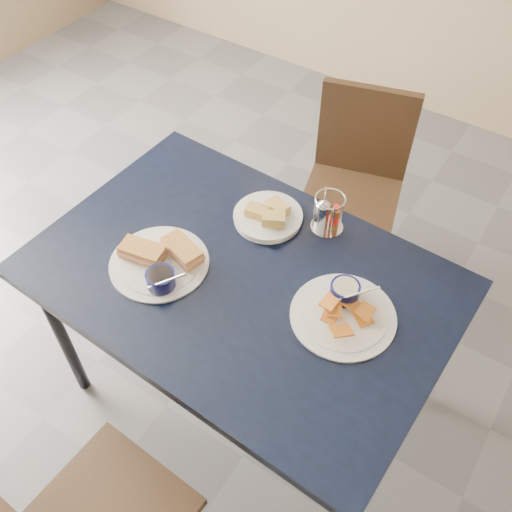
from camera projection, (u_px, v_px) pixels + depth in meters
The scene contains 7 objects.
ground at pixel (243, 457), 2.16m from camera, with size 6.00×6.00×0.00m, color #58585D.
dining_table at pixel (241, 287), 1.83m from camera, with size 1.34×0.92×0.75m.
chair_far at pixel (361, 174), 2.48m from camera, with size 0.49×0.49×0.86m.
sandwich_plate at pixel (161, 261), 1.79m from camera, with size 0.32×0.32×0.12m.
plantain_plate at pixel (344, 308), 1.68m from camera, with size 0.31×0.31×0.12m.
bread_basket at pixel (268, 216), 1.92m from camera, with size 0.23×0.23×0.07m.
condiment_caddy at pixel (327, 215), 1.87m from camera, with size 0.11×0.11×0.14m.
Camera 1 is at (0.50, -0.67, 2.13)m, focal length 40.00 mm.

